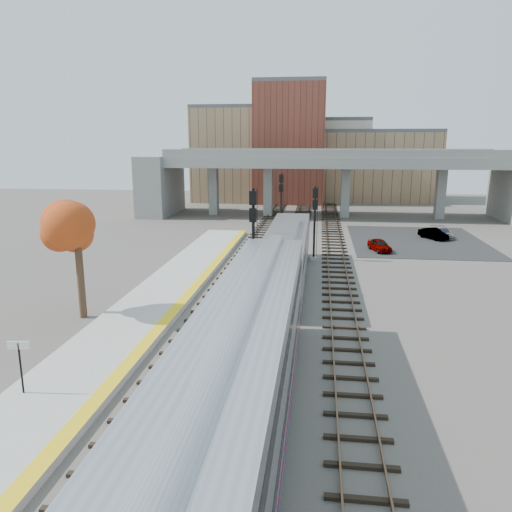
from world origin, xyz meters
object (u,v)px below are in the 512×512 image
(signal_mast_near, at_px, (253,242))
(coach, at_px, (240,388))
(locomotive, at_px, (287,252))
(tree, at_px, (77,230))
(signal_mast_mid, at_px, (314,225))
(car_a, at_px, (380,245))
(car_c, at_px, (442,233))
(car_b, at_px, (433,234))
(signal_mast_far, at_px, (281,204))

(signal_mast_near, bearing_deg, coach, -83.73)
(coach, distance_m, signal_mast_near, 19.26)
(locomotive, xyz_separation_m, tree, (-11.79, -9.63, 3.16))
(signal_mast_mid, relative_size, car_a, 1.91)
(locomotive, height_order, signal_mast_mid, signal_mast_mid)
(signal_mast_mid, xyz_separation_m, car_a, (6.36, 4.53, -2.61))
(car_c, bearing_deg, locomotive, -131.53)
(tree, height_order, car_c, tree)
(signal_mast_mid, relative_size, tree, 0.91)
(locomotive, bearing_deg, car_a, 54.84)
(locomotive, bearing_deg, signal_mast_near, -121.07)
(signal_mast_mid, relative_size, car_c, 1.69)
(coach, height_order, signal_mast_near, signal_mast_near)
(locomotive, distance_m, signal_mast_near, 4.33)
(car_b, bearing_deg, locomotive, -159.00)
(car_c, bearing_deg, signal_mast_mid, -140.93)
(signal_mast_mid, xyz_separation_m, signal_mast_far, (-4.10, 14.09, 0.14))
(car_a, relative_size, car_c, 0.88)
(car_a, xyz_separation_m, car_c, (7.67, 7.90, -0.02))
(locomotive, bearing_deg, car_c, 50.96)
(car_a, xyz_separation_m, car_b, (6.56, 7.02, 0.00))
(signal_mast_near, bearing_deg, signal_mast_far, 90.00)
(signal_mast_near, bearing_deg, locomotive, 58.93)
(tree, bearing_deg, signal_mast_near, 32.39)
(coach, xyz_separation_m, car_c, (16.03, 42.37, -2.18))
(car_b, bearing_deg, signal_mast_near, -157.95)
(locomotive, bearing_deg, signal_mast_mid, 74.74)
(locomotive, distance_m, coach, 22.61)
(signal_mast_near, xyz_separation_m, signal_mast_mid, (4.10, 10.81, -0.52))
(signal_mast_near, relative_size, tree, 1.01)
(signal_mast_mid, height_order, car_a, signal_mast_mid)
(car_b, distance_m, car_c, 1.42)
(signal_mast_far, xyz_separation_m, car_b, (17.02, -2.54, -2.75))
(tree, bearing_deg, locomotive, 39.25)
(signal_mast_mid, height_order, car_c, signal_mast_mid)
(car_a, distance_m, car_b, 9.61)
(locomotive, distance_m, tree, 15.55)
(tree, relative_size, car_c, 1.85)
(coach, relative_size, tree, 3.41)
(coach, bearing_deg, car_a, 76.37)
(tree, bearing_deg, car_b, 46.87)
(signal_mast_far, bearing_deg, car_b, -8.50)
(tree, relative_size, car_b, 2.03)
(signal_mast_mid, distance_m, car_b, 17.52)
(locomotive, bearing_deg, signal_mast_far, 95.60)
(signal_mast_far, xyz_separation_m, car_a, (10.46, -9.56, -2.75))
(signal_mast_mid, height_order, car_b, signal_mast_mid)
(signal_mast_near, xyz_separation_m, car_c, (18.13, 23.25, -3.15))
(signal_mast_far, relative_size, tree, 0.94)
(signal_mast_near, bearing_deg, car_c, 52.05)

